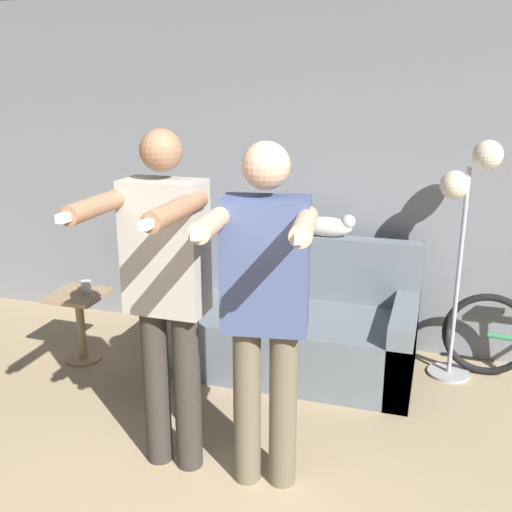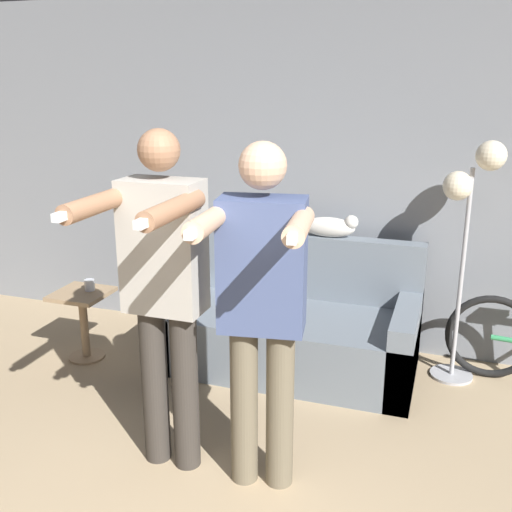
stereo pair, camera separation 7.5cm
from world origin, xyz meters
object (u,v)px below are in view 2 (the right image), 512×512
Objects in this scene: cat at (330,227)px; person_right at (262,300)px; couch at (290,328)px; side_table at (83,312)px; person_left at (163,285)px; cup at (90,285)px; floor_lamp at (471,202)px.

person_right is at bearing -89.41° from cat.
side_table is at bearing -165.11° from couch.
person_left is 1.64m from side_table.
person_right is at bearing -31.03° from cup.
side_table is (-1.68, 0.94, -0.65)m from person_right.
cup is (-2.56, -0.52, -0.68)m from floor_lamp.
couch is 1.02× the size of person_right.
cup is at bearing -158.02° from cat.
person_right is (0.22, -1.33, 0.73)m from couch.
cat is 0.98m from floor_lamp.
side_table is at bearing 141.42° from person_left.
person_left reaches higher than person_right.
cup is at bearing -168.46° from floor_lamp.
person_left reaches higher than side_table.
side_table is at bearing 141.62° from person_right.
person_right is at bearing -121.30° from floor_lamp.
floor_lamp is at bearing 46.73° from person_left.
person_right is at bearing -29.16° from side_table.
cat is at bearing 21.98° from cup.
side_table is (-2.60, -0.57, -0.88)m from floor_lamp.
person_left is at bearing -38.81° from side_table.
person_left is at bearing 170.81° from person_right.
couch reaches higher than cup.
floor_lamp reaches higher than side_table.
person_right is at bearing -80.62° from couch.
person_right reaches higher than cat.
person_left is 3.45× the size of cat.
floor_lamp is 2.70m from cup.
cup reaches higher than side_table.
cat is at bearing 22.89° from side_table.
cat reaches higher than cup.
side_table is (-1.17, 0.94, -0.66)m from person_left.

